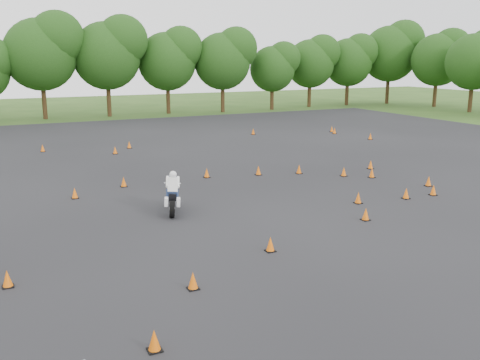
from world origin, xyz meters
name	(u,v)px	position (x,y,z in m)	size (l,w,h in m)	color
ground	(291,239)	(0.00, 0.00, 0.00)	(140.00, 140.00, 0.00)	#2D5119
asphalt_pad	(220,197)	(0.00, 6.00, 0.01)	(62.00, 62.00, 0.00)	black
treeline	(136,71)	(4.16, 34.73, 4.68)	(87.14, 32.86, 10.98)	#1C3F12
traffic_cones	(214,193)	(-0.30, 5.95, 0.23)	(36.51, 33.20, 0.45)	orange
rider_white	(171,191)	(-2.63, 4.78, 0.85)	(2.19, 0.67, 1.69)	white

